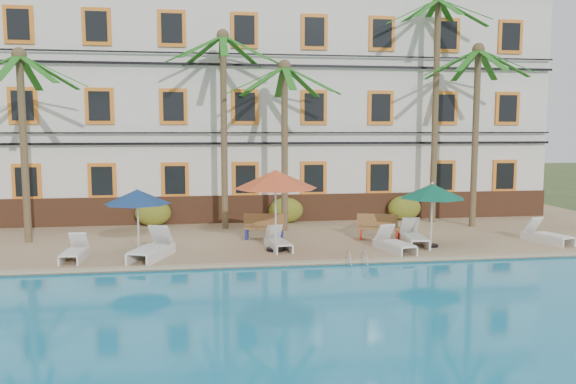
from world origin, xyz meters
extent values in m
plane|color=#384C23|center=(0.00, 0.00, 0.00)|extent=(100.00, 100.00, 0.00)
cube|color=tan|center=(0.00, 5.00, 0.12)|extent=(30.00, 12.00, 0.25)
cube|color=#1783B1|center=(0.00, -7.00, 0.10)|extent=(26.00, 12.00, 0.20)
cube|color=tan|center=(0.00, -0.90, 0.28)|extent=(30.00, 0.35, 0.06)
cube|color=silver|center=(0.00, 10.00, 5.25)|extent=(25.00, 6.00, 10.00)
cube|color=brown|center=(0.00, 6.94, 0.85)|extent=(25.00, 0.12, 1.20)
cube|color=tan|center=(0.00, 10.00, 10.35)|extent=(25.40, 6.40, 0.25)
cube|color=orange|center=(-10.50, 6.95, 2.15)|extent=(1.15, 0.10, 1.50)
cube|color=black|center=(-10.50, 6.90, 2.15)|extent=(0.85, 0.04, 1.20)
cube|color=orange|center=(-7.50, 6.95, 2.15)|extent=(1.15, 0.10, 1.50)
cube|color=black|center=(-7.50, 6.90, 2.15)|extent=(0.85, 0.04, 1.20)
cube|color=orange|center=(-4.50, 6.95, 2.15)|extent=(1.15, 0.10, 1.50)
cube|color=black|center=(-4.50, 6.90, 2.15)|extent=(0.85, 0.04, 1.20)
cube|color=orange|center=(-1.50, 6.95, 2.15)|extent=(1.15, 0.10, 1.50)
cube|color=black|center=(-1.50, 6.90, 2.15)|extent=(0.85, 0.04, 1.20)
cube|color=orange|center=(1.50, 6.95, 2.15)|extent=(1.15, 0.10, 1.50)
cube|color=black|center=(1.50, 6.90, 2.15)|extent=(0.85, 0.04, 1.20)
cube|color=orange|center=(4.50, 6.95, 2.15)|extent=(1.15, 0.10, 1.50)
cube|color=black|center=(4.50, 6.90, 2.15)|extent=(0.85, 0.04, 1.20)
cube|color=orange|center=(7.50, 6.95, 2.15)|extent=(1.15, 0.10, 1.50)
cube|color=black|center=(7.50, 6.90, 2.15)|extent=(0.85, 0.04, 1.20)
cube|color=orange|center=(10.50, 6.95, 2.15)|extent=(1.15, 0.10, 1.50)
cube|color=black|center=(10.50, 6.90, 2.15)|extent=(0.85, 0.04, 1.20)
cube|color=orange|center=(-10.50, 6.95, 5.25)|extent=(1.15, 0.10, 1.50)
cube|color=black|center=(-10.50, 6.90, 5.25)|extent=(0.85, 0.04, 1.20)
cube|color=orange|center=(-7.50, 6.95, 5.25)|extent=(1.15, 0.10, 1.50)
cube|color=black|center=(-7.50, 6.90, 5.25)|extent=(0.85, 0.04, 1.20)
cube|color=orange|center=(-4.50, 6.95, 5.25)|extent=(1.15, 0.10, 1.50)
cube|color=black|center=(-4.50, 6.90, 5.25)|extent=(0.85, 0.04, 1.20)
cube|color=orange|center=(-1.50, 6.95, 5.25)|extent=(1.15, 0.10, 1.50)
cube|color=black|center=(-1.50, 6.90, 5.25)|extent=(0.85, 0.04, 1.20)
cube|color=orange|center=(1.50, 6.95, 5.25)|extent=(1.15, 0.10, 1.50)
cube|color=black|center=(1.50, 6.90, 5.25)|extent=(0.85, 0.04, 1.20)
cube|color=orange|center=(4.50, 6.95, 5.25)|extent=(1.15, 0.10, 1.50)
cube|color=black|center=(4.50, 6.90, 5.25)|extent=(0.85, 0.04, 1.20)
cube|color=orange|center=(7.50, 6.95, 5.25)|extent=(1.15, 0.10, 1.50)
cube|color=black|center=(7.50, 6.90, 5.25)|extent=(0.85, 0.04, 1.20)
cube|color=orange|center=(10.50, 6.95, 5.25)|extent=(1.15, 0.10, 1.50)
cube|color=black|center=(10.50, 6.90, 5.25)|extent=(0.85, 0.04, 1.20)
cube|color=orange|center=(-10.50, 6.95, 8.45)|extent=(1.15, 0.10, 1.50)
cube|color=black|center=(-10.50, 6.90, 8.45)|extent=(0.85, 0.04, 1.20)
cube|color=orange|center=(-7.50, 6.95, 8.45)|extent=(1.15, 0.10, 1.50)
cube|color=black|center=(-7.50, 6.90, 8.45)|extent=(0.85, 0.04, 1.20)
cube|color=orange|center=(-4.50, 6.95, 8.45)|extent=(1.15, 0.10, 1.50)
cube|color=black|center=(-4.50, 6.90, 8.45)|extent=(0.85, 0.04, 1.20)
cube|color=orange|center=(-1.50, 6.95, 8.45)|extent=(1.15, 0.10, 1.50)
cube|color=black|center=(-1.50, 6.90, 8.45)|extent=(0.85, 0.04, 1.20)
cube|color=orange|center=(1.50, 6.95, 8.45)|extent=(1.15, 0.10, 1.50)
cube|color=black|center=(1.50, 6.90, 8.45)|extent=(0.85, 0.04, 1.20)
cube|color=orange|center=(4.50, 6.95, 8.45)|extent=(1.15, 0.10, 1.50)
cube|color=black|center=(4.50, 6.90, 8.45)|extent=(0.85, 0.04, 1.20)
cube|color=orange|center=(7.50, 6.95, 8.45)|extent=(1.15, 0.10, 1.50)
cube|color=black|center=(7.50, 6.90, 8.45)|extent=(0.85, 0.04, 1.20)
cube|color=orange|center=(10.50, 6.95, 8.45)|extent=(1.15, 0.10, 1.50)
cube|color=black|center=(10.50, 6.90, 8.45)|extent=(0.85, 0.04, 1.20)
cube|color=black|center=(0.00, 6.80, 3.70)|extent=(25.00, 0.08, 0.10)
cube|color=black|center=(0.00, 6.80, 4.15)|extent=(25.00, 0.08, 0.06)
cube|color=black|center=(0.00, 6.80, 7.00)|extent=(25.00, 0.08, 0.10)
cube|color=black|center=(0.00, 6.80, 7.45)|extent=(25.00, 0.08, 0.06)
cylinder|color=brown|center=(-9.55, 3.74, 3.57)|extent=(0.26, 0.26, 6.63)
sphere|color=brown|center=(-9.55, 3.74, 6.88)|extent=(0.50, 0.50, 0.50)
cube|color=#1C6718|center=(-9.55, 4.86, 6.34)|extent=(0.28, 2.27, 1.10)
cube|color=#1C6718|center=(-10.35, 4.53, 6.34)|extent=(1.80, 1.80, 1.10)
cube|color=#1C6718|center=(-9.55, 2.61, 6.34)|extent=(0.28, 2.27, 1.10)
cube|color=#1C6718|center=(-8.75, 2.94, 6.34)|extent=(1.80, 1.80, 1.10)
cube|color=#1C6718|center=(-8.42, 3.74, 6.34)|extent=(2.27, 0.28, 1.10)
cube|color=#1C6718|center=(-8.75, 4.53, 6.34)|extent=(1.80, 1.80, 1.10)
cylinder|color=brown|center=(-2.45, 5.53, 4.12)|extent=(0.26, 0.26, 7.73)
sphere|color=brown|center=(-2.45, 5.53, 7.98)|extent=(0.50, 0.50, 0.50)
cube|color=#1C6718|center=(-2.45, 6.65, 7.44)|extent=(0.28, 2.27, 1.10)
cube|color=#1C6718|center=(-3.24, 6.32, 7.44)|extent=(1.80, 1.80, 1.10)
cube|color=#1C6718|center=(-3.57, 5.53, 7.44)|extent=(2.27, 0.28, 1.10)
cube|color=#1C6718|center=(-3.24, 4.73, 7.44)|extent=(1.80, 1.80, 1.10)
cube|color=#1C6718|center=(-2.45, 4.40, 7.44)|extent=(0.28, 2.27, 1.10)
cube|color=#1C6718|center=(-1.65, 4.73, 7.44)|extent=(1.80, 1.80, 1.10)
cube|color=#1C6718|center=(-1.32, 5.53, 7.44)|extent=(2.27, 0.28, 1.10)
cube|color=#1C6718|center=(-1.65, 6.32, 7.44)|extent=(1.80, 1.80, 1.10)
cylinder|color=brown|center=(-0.09, 4.79, 3.50)|extent=(0.26, 0.26, 6.50)
sphere|color=brown|center=(-0.09, 4.79, 6.75)|extent=(0.50, 0.50, 0.50)
cube|color=#1C6718|center=(-0.09, 5.92, 6.21)|extent=(0.28, 2.27, 1.10)
cube|color=#1C6718|center=(-0.88, 5.58, 6.21)|extent=(1.80, 1.80, 1.10)
cube|color=#1C6718|center=(-1.21, 4.79, 6.21)|extent=(2.27, 0.28, 1.10)
cube|color=#1C6718|center=(-0.88, 3.99, 6.21)|extent=(1.80, 1.80, 1.10)
cube|color=#1C6718|center=(-0.09, 3.66, 6.21)|extent=(0.28, 2.27, 1.10)
cube|color=#1C6718|center=(0.71, 3.99, 6.21)|extent=(1.80, 1.80, 1.10)
cube|color=#1C6718|center=(1.04, 4.79, 6.21)|extent=(2.27, 0.28, 1.10)
cube|color=#1C6718|center=(0.71, 5.58, 6.21)|extent=(1.80, 1.80, 1.10)
cylinder|color=brown|center=(6.61, 5.91, 5.00)|extent=(0.26, 0.26, 9.50)
cube|color=#1C6718|center=(6.61, 7.04, 9.21)|extent=(0.28, 2.27, 1.10)
cube|color=#1C6718|center=(5.81, 6.71, 9.21)|extent=(1.80, 1.80, 1.10)
cube|color=#1C6718|center=(5.48, 5.91, 9.21)|extent=(2.27, 0.28, 1.10)
cube|color=#1C6718|center=(5.81, 5.11, 9.21)|extent=(1.80, 1.80, 1.10)
cube|color=#1C6718|center=(6.61, 4.78, 9.21)|extent=(0.28, 2.27, 1.10)
cube|color=#1C6718|center=(7.41, 5.11, 9.21)|extent=(1.80, 1.80, 1.10)
cube|color=#1C6718|center=(7.74, 5.91, 9.21)|extent=(2.27, 0.28, 1.10)
cube|color=#1C6718|center=(7.41, 6.71, 9.21)|extent=(1.80, 1.80, 1.10)
cylinder|color=brown|center=(7.83, 4.61, 3.89)|extent=(0.26, 0.26, 7.28)
sphere|color=brown|center=(7.83, 4.61, 7.53)|extent=(0.50, 0.50, 0.50)
cube|color=#1C6718|center=(7.83, 5.74, 6.99)|extent=(0.28, 2.27, 1.10)
cube|color=#1C6718|center=(7.03, 5.41, 6.99)|extent=(1.80, 1.80, 1.10)
cube|color=#1C6718|center=(6.70, 4.61, 6.99)|extent=(2.27, 0.28, 1.10)
cube|color=#1C6718|center=(7.03, 3.81, 6.99)|extent=(1.80, 1.80, 1.10)
cube|color=#1C6718|center=(7.83, 3.48, 6.99)|extent=(0.28, 2.27, 1.10)
cube|color=#1C6718|center=(8.62, 3.81, 6.99)|extent=(1.80, 1.80, 1.10)
cube|color=#1C6718|center=(8.95, 4.61, 6.99)|extent=(2.27, 0.28, 1.10)
cube|color=#1C6718|center=(8.62, 5.41, 6.99)|extent=(1.80, 1.80, 1.10)
ellipsoid|color=#215418|center=(-5.42, 6.60, 0.80)|extent=(1.50, 0.90, 1.10)
ellipsoid|color=#215418|center=(0.22, 6.60, 0.80)|extent=(1.50, 0.90, 1.10)
ellipsoid|color=#215418|center=(5.57, 6.60, 0.80)|extent=(1.50, 0.90, 1.10)
cylinder|color=black|center=(-5.40, 1.42, 0.28)|extent=(0.48, 0.48, 0.07)
cylinder|color=silver|center=(-5.40, 1.42, 1.28)|extent=(0.06, 0.06, 2.07)
cone|color=navy|center=(-5.40, 1.42, 2.10)|extent=(2.16, 2.16, 0.47)
sphere|color=silver|center=(-5.40, 1.42, 2.36)|extent=(0.10, 0.10, 0.10)
cylinder|color=black|center=(-0.90, 1.04, 0.29)|extent=(0.63, 0.63, 0.09)
cylinder|color=silver|center=(-0.90, 1.04, 1.59)|extent=(0.06, 0.06, 2.68)
cone|color=#CD4E27|center=(-0.90, 1.04, 2.65)|extent=(2.79, 2.79, 0.61)
sphere|color=silver|center=(-0.90, 1.04, 2.99)|extent=(0.10, 0.10, 0.10)
cylinder|color=black|center=(4.51, 0.95, 0.29)|extent=(0.50, 0.50, 0.07)
cylinder|color=silver|center=(4.51, 0.95, 1.33)|extent=(0.06, 0.06, 2.16)
cone|color=#0A573F|center=(4.51, 0.95, 2.18)|extent=(2.25, 2.25, 0.49)
sphere|color=silver|center=(4.51, 0.95, 2.45)|extent=(0.10, 0.10, 0.10)
cube|color=silver|center=(-7.25, 0.37, 0.54)|extent=(0.56, 1.18, 0.05)
cube|color=silver|center=(-7.24, 1.18, 0.75)|extent=(0.55, 0.44, 0.58)
cube|color=silver|center=(-7.52, 0.60, 0.39)|extent=(0.08, 1.67, 0.27)
cube|color=silver|center=(-6.98, 0.59, 0.39)|extent=(0.08, 1.67, 0.27)
cube|color=silver|center=(-4.99, 0.16, 0.61)|extent=(1.12, 1.59, 0.07)
cube|color=silver|center=(-4.65, 1.10, 0.86)|extent=(0.81, 0.73, 0.73)
cube|color=silver|center=(-5.21, 0.53, 0.42)|extent=(0.76, 1.97, 0.34)
cube|color=silver|center=(-4.58, 0.30, 0.42)|extent=(0.76, 1.97, 0.34)
cube|color=silver|center=(-0.75, 1.00, 0.53)|extent=(0.70, 1.22, 0.05)
cube|color=silver|center=(-0.88, 1.80, 0.74)|extent=(0.59, 0.50, 0.58)
cube|color=silver|center=(-1.05, 1.18, 0.38)|extent=(0.30, 1.64, 0.27)
cube|color=silver|center=(-0.52, 1.26, 0.38)|extent=(0.30, 1.64, 0.27)
cube|color=silver|center=(3.05, 0.12, 0.56)|extent=(0.86, 1.36, 0.06)
cube|color=silver|center=(2.84, 0.96, 0.78)|extent=(0.67, 0.59, 0.63)
cube|color=silver|center=(2.71, 0.28, 0.39)|extent=(0.49, 1.75, 0.29)
cube|color=silver|center=(3.27, 0.42, 0.39)|extent=(0.49, 1.75, 0.29)
cube|color=silver|center=(3.99, 1.02, 0.58)|extent=(0.77, 1.41, 0.06)
cube|color=silver|center=(4.09, 1.94, 0.82)|extent=(0.67, 0.56, 0.67)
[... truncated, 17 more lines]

